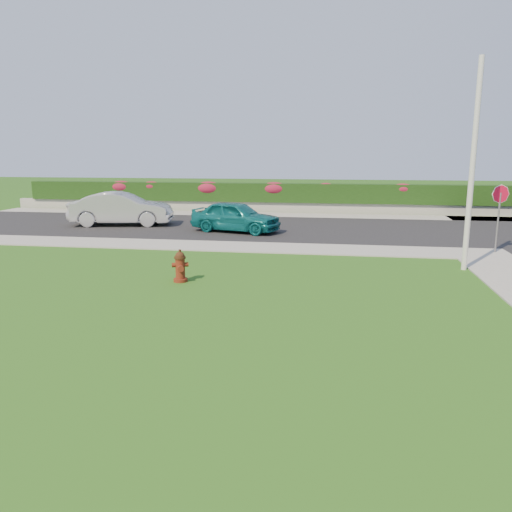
% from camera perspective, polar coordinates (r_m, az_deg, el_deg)
% --- Properties ---
extents(ground, '(120.00, 120.00, 0.00)m').
position_cam_1_polar(ground, '(9.72, -3.34, -8.95)').
color(ground, black).
rests_on(ground, ground).
extents(street_far, '(26.00, 8.00, 0.04)m').
position_cam_1_polar(street_far, '(24.16, -7.83, 3.44)').
color(street_far, black).
rests_on(street_far, ground).
extents(sidewalk_far, '(24.00, 2.00, 0.04)m').
position_cam_1_polar(sidewalk_far, '(19.88, -14.76, 1.40)').
color(sidewalk_far, gray).
rests_on(sidewalk_far, ground).
extents(curb_corner, '(2.00, 2.00, 0.04)m').
position_cam_1_polar(curb_corner, '(18.88, 24.32, 0.22)').
color(curb_corner, gray).
rests_on(curb_corner, ground).
extents(sidewalk_beyond, '(34.00, 2.00, 0.04)m').
position_cam_1_polar(sidewalk_beyond, '(28.25, 2.96, 4.70)').
color(sidewalk_beyond, gray).
rests_on(sidewalk_beyond, ground).
extents(retaining_wall, '(34.00, 0.40, 0.60)m').
position_cam_1_polar(retaining_wall, '(29.70, 3.28, 5.58)').
color(retaining_wall, gray).
rests_on(retaining_wall, ground).
extents(hedge, '(32.00, 0.90, 1.10)m').
position_cam_1_polar(hedge, '(29.72, 3.32, 7.23)').
color(hedge, black).
rests_on(hedge, retaining_wall).
extents(fire_hydrant, '(0.46, 0.44, 0.89)m').
position_cam_1_polar(fire_hydrant, '(13.63, -8.66, -1.20)').
color(fire_hydrant, '#51220C').
rests_on(fire_hydrant, ground).
extents(sedan_teal, '(4.24, 2.58, 1.35)m').
position_cam_1_polar(sedan_teal, '(21.95, -2.34, 4.55)').
color(sedan_teal, '#0D5F63').
rests_on(sedan_teal, street_far).
extents(sedan_silver, '(5.00, 2.51, 1.57)m').
position_cam_1_polar(sedan_silver, '(24.82, -15.11, 5.24)').
color(sedan_silver, '#A0A2A7').
rests_on(sedan_silver, street_far).
extents(utility_pole, '(0.16, 0.16, 6.08)m').
position_cam_1_polar(utility_pole, '(15.86, 23.50, 9.33)').
color(utility_pole, silver).
rests_on(utility_pole, ground).
extents(stop_sign, '(0.62, 0.23, 2.39)m').
position_cam_1_polar(stop_sign, '(19.07, 26.09, 5.47)').
color(stop_sign, slate).
rests_on(stop_sign, ground).
extents(flower_clump_a, '(1.42, 0.91, 0.71)m').
position_cam_1_polar(flower_clump_a, '(32.25, -15.12, 7.67)').
color(flower_clump_a, '#A01B39').
rests_on(flower_clump_a, hedge).
extents(flower_clump_b, '(1.18, 0.76, 0.59)m').
position_cam_1_polar(flower_clump_b, '(31.50, -11.86, 7.83)').
color(flower_clump_b, '#A01B39').
rests_on(flower_clump_b, hedge).
extents(flower_clump_c, '(1.56, 1.00, 0.78)m').
position_cam_1_polar(flower_clump_c, '(30.42, -5.46, 7.75)').
color(flower_clump_c, '#A01B39').
rests_on(flower_clump_c, hedge).
extents(flower_clump_d, '(1.51, 0.97, 0.75)m').
position_cam_1_polar(flower_clump_d, '(29.67, 2.10, 7.72)').
color(flower_clump_d, '#A01B39').
rests_on(flower_clump_d, hedge).
extents(flower_clump_e, '(1.02, 0.65, 0.51)m').
position_cam_1_polar(flower_clump_e, '(29.45, 7.99, 7.78)').
color(flower_clump_e, '#A01B39').
rests_on(flower_clump_e, hedge).
extents(flower_clump_f, '(1.20, 0.77, 0.60)m').
position_cam_1_polar(flower_clump_f, '(29.68, 16.43, 7.38)').
color(flower_clump_f, '#A01B39').
rests_on(flower_clump_f, hedge).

